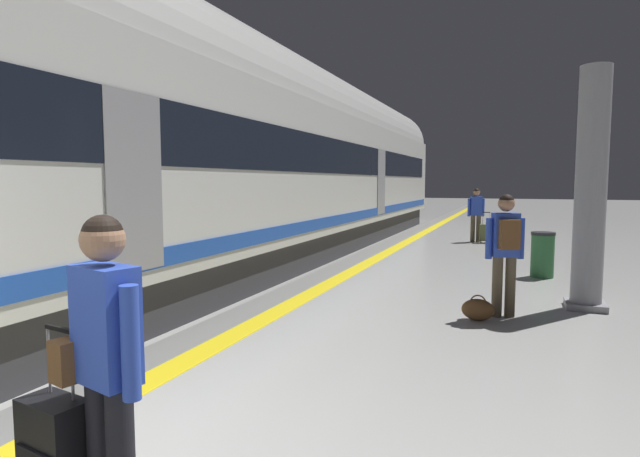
{
  "coord_description": "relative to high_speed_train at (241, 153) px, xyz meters",
  "views": [
    {
      "loc": [
        2.39,
        -1.44,
        1.92
      ],
      "look_at": [
        -0.31,
        5.6,
        1.23
      ],
      "focal_mm": 28.98,
      "sensor_mm": 36.0,
      "label": 1
    }
  ],
  "objects": [
    {
      "name": "passenger_mid",
      "position": [
        4.23,
        7.46,
        -1.51
      ],
      "size": [
        0.51,
        0.3,
        1.7
      ],
      "color": "brown",
      "rests_on": "ground"
    },
    {
      "name": "tactile_edge_band",
      "position": [
        1.82,
        1.85,
        -2.5
      ],
      "size": [
        0.71,
        80.0,
        0.01
      ],
      "primitive_type": "cube",
      "color": "slate",
      "rests_on": "ground"
    },
    {
      "name": "traveller_foreground",
      "position": [
        3.46,
        -7.54,
        -1.49
      ],
      "size": [
        0.58,
        0.33,
        1.75
      ],
      "color": "black",
      "rests_on": "ground"
    },
    {
      "name": "duffel_bag_near",
      "position": [
        4.99,
        -2.27,
        -2.35
      ],
      "size": [
        0.44,
        0.26,
        0.36
      ],
      "color": "brown",
      "rests_on": "ground"
    },
    {
      "name": "platform_pillar",
      "position": [
        6.46,
        -0.99,
        -0.78
      ],
      "size": [
        0.56,
        0.56,
        3.6
      ],
      "color": "gray",
      "rests_on": "ground"
    },
    {
      "name": "high_speed_train",
      "position": [
        0.0,
        0.0,
        0.0
      ],
      "size": [
        2.94,
        32.2,
        4.97
      ],
      "color": "#38383D",
      "rests_on": "ground"
    },
    {
      "name": "passenger_near",
      "position": [
        5.32,
        -1.96,
        -1.47
      ],
      "size": [
        0.51,
        0.42,
        1.74
      ],
      "color": "brown",
      "rests_on": "ground"
    },
    {
      "name": "safety_line_strip",
      "position": [
        2.2,
        1.85,
        -2.5
      ],
      "size": [
        0.36,
        80.0,
        0.01
      ],
      "primitive_type": "cube",
      "color": "yellow",
      "rests_on": "ground"
    },
    {
      "name": "suitcase_mid",
      "position": [
        4.54,
        7.28,
        -2.18
      ],
      "size": [
        0.41,
        0.29,
        0.97
      ],
      "color": "#596038",
      "rests_on": "ground"
    },
    {
      "name": "waste_bin",
      "position": [
        5.95,
        1.57,
        -2.05
      ],
      "size": [
        0.46,
        0.46,
        0.91
      ],
      "color": "#2D6638",
      "rests_on": "ground"
    }
  ]
}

